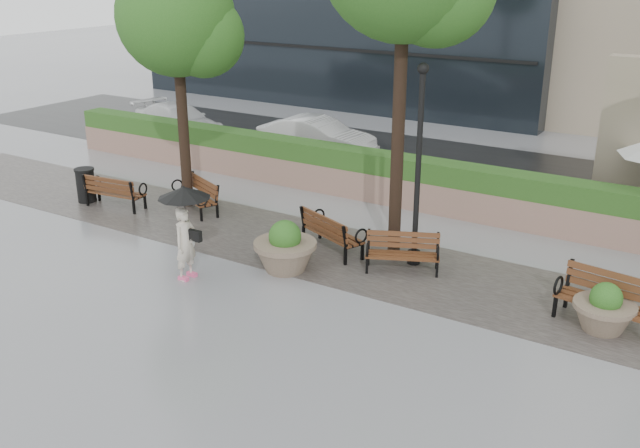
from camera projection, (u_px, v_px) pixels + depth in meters
The scene contains 17 objects.
ground at pixel (240, 299), 14.08m from camera, with size 100.00×100.00×0.00m, color gray.
cobble_strip at pixel (321, 250), 16.46m from camera, with size 28.00×3.20×0.01m, color #383330.
hedge_wall at pixel (398, 180), 19.41m from camera, with size 24.00×0.80×1.35m.
asphalt_street at pixel (452, 169), 22.82m from camera, with size 40.00×7.00×0.00m, color black.
bench_0 at pixel (116, 198), 19.18m from camera, with size 1.73×0.86×0.89m.
bench_1 at pixel (197, 202), 18.89m from camera, with size 1.74×1.25×0.88m.
bench_2 at pixel (332, 240), 16.29m from camera, with size 1.82×1.27×0.91m.
bench_3 at pixel (402, 261), 15.25m from camera, with size 1.66×1.20×0.84m.
bench_4 at pixel (608, 312), 12.92m from camera, with size 1.93×1.01×0.99m.
planter_left at pixel (285, 251), 15.24m from camera, with size 1.35×1.35×1.14m.
planter_right at pixel (604, 312), 12.78m from camera, with size 1.11×1.11×0.93m.
trash_bin at pixel (86, 186), 19.60m from camera, with size 0.54×0.54×0.90m, color black.
lamppost at pixel (418, 179), 15.05m from camera, with size 0.28×0.28×4.38m.
tree_0 at pixel (183, 23), 17.75m from camera, with size 3.13×2.97×6.46m.
car_left at pixel (179, 122), 26.53m from camera, with size 1.76×4.33×1.26m, color white.
car_right at pixel (317, 137), 24.03m from camera, with size 1.41×4.05×1.33m, color white.
pedestrian at pixel (185, 224), 14.61m from camera, with size 1.09×1.09×2.00m.
Camera 1 is at (8.04, -9.92, 6.30)m, focal length 40.00 mm.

